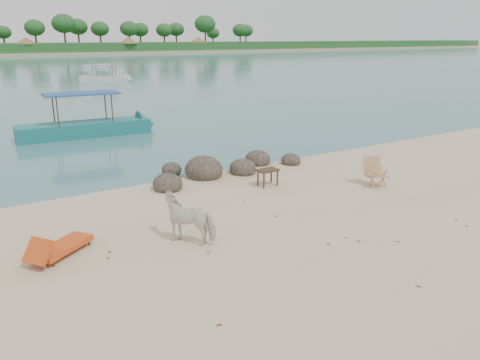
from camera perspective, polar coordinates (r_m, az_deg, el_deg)
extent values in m
ellipsoid|color=#2A251C|center=(15.46, -8.80, -0.62)|extent=(0.97, 1.06, 0.72)
ellipsoid|color=#2A251C|center=(16.74, -4.44, 1.15)|extent=(1.33, 1.47, 1.00)
ellipsoid|color=#2A251C|center=(17.10, 0.35, 1.31)|extent=(0.96, 1.06, 0.72)
ellipsoid|color=#2A251C|center=(18.38, 2.17, 2.43)|extent=(0.97, 1.07, 0.73)
ellipsoid|color=#2A251C|center=(18.47, 6.22, 2.29)|extent=(0.75, 0.82, 0.56)
ellipsoid|color=#2A251C|center=(17.31, -8.32, 1.18)|extent=(0.72, 0.79, 0.54)
ellipsoid|color=#2A251C|center=(18.16, -3.96, 1.98)|extent=(0.54, 0.60, 0.41)
imported|color=silver|center=(11.43, -6.07, -4.70)|extent=(1.40, 1.48, 1.18)
plane|color=brown|center=(12.01, 12.84, -6.98)|extent=(0.12, 0.12, 0.00)
plane|color=brown|center=(11.10, -15.80, -9.30)|extent=(0.11, 0.11, 0.00)
plane|color=brown|center=(12.12, 18.68, -7.25)|extent=(0.14, 0.14, 0.00)
plane|color=brown|center=(13.06, 4.49, -4.58)|extent=(0.14, 0.14, 0.00)
plane|color=brown|center=(10.97, -3.87, -8.96)|extent=(0.12, 0.12, 0.00)
plane|color=brown|center=(11.55, 10.68, -7.86)|extent=(0.11, 0.11, 0.00)
plane|color=brown|center=(13.77, 25.91, -5.17)|extent=(0.14, 0.14, 0.00)
plane|color=brown|center=(10.24, 20.90, -12.15)|extent=(0.11, 0.11, 0.00)
plane|color=brown|center=(14.07, 24.85, -4.57)|extent=(0.12, 0.12, 0.00)
plane|color=brown|center=(11.90, 14.28, -7.33)|extent=(0.12, 0.12, 0.00)
plane|color=brown|center=(11.38, -15.60, -8.60)|extent=(0.13, 0.13, 0.00)
plane|color=brown|center=(16.97, 8.75, 0.41)|extent=(0.12, 0.12, 0.00)
plane|color=brown|center=(8.50, -2.59, -17.41)|extent=(0.12, 0.12, 0.00)
plane|color=brown|center=(14.06, 0.51, -2.92)|extent=(0.14, 0.14, 0.00)
plane|color=brown|center=(15.55, 3.73, -0.97)|extent=(0.13, 0.13, 0.00)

